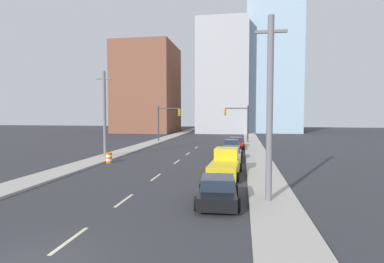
{
  "coord_description": "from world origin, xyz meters",
  "views": [
    {
      "loc": [
        6.12,
        -7.7,
        4.57
      ],
      "look_at": [
        -0.54,
        31.95,
        2.2
      ],
      "focal_mm": 28.0,
      "sensor_mm": 36.0,
      "label": 1
    }
  ],
  "objects": [
    {
      "name": "sidewalk_left",
      "position": [
        -7.75,
        46.42,
        0.08
      ],
      "size": [
        2.49,
        92.84,
        0.17
      ],
      "color": "#ADA89E",
      "rests_on": "ground"
    },
    {
      "name": "sidewalk_right",
      "position": [
        7.75,
        46.42,
        0.08
      ],
      "size": [
        2.49,
        92.84,
        0.17
      ],
      "color": "#ADA89E",
      "rests_on": "ground"
    },
    {
      "name": "lane_stripe_at_2m",
      "position": [
        0.0,
        2.0,
        0.0
      ],
      "size": [
        0.16,
        2.4,
        0.01
      ],
      "primitive_type": "cube",
      "color": "beige",
      "rests_on": "ground"
    },
    {
      "name": "lane_stripe_at_7m",
      "position": [
        0.0,
        7.06,
        0.0
      ],
      "size": [
        0.16,
        2.4,
        0.01
      ],
      "primitive_type": "cube",
      "color": "beige",
      "rests_on": "ground"
    },
    {
      "name": "lane_stripe_at_13m",
      "position": [
        0.0,
        12.96,
        0.0
      ],
      "size": [
        0.16,
        2.4,
        0.01
      ],
      "primitive_type": "cube",
      "color": "beige",
      "rests_on": "ground"
    },
    {
      "name": "lane_stripe_at_20m",
      "position": [
        0.0,
        20.06,
        0.0
      ],
      "size": [
        0.16,
        2.4,
        0.01
      ],
      "primitive_type": "cube",
      "color": "beige",
      "rests_on": "ground"
    },
    {
      "name": "lane_stripe_at_26m",
      "position": [
        0.0,
        25.89,
        0.0
      ],
      "size": [
        0.16,
        2.4,
        0.01
      ],
      "primitive_type": "cube",
      "color": "beige",
      "rests_on": "ground"
    },
    {
      "name": "lane_stripe_at_32m",
      "position": [
        0.0,
        32.43,
        0.0
      ],
      "size": [
        0.16,
        2.4,
        0.01
      ],
      "primitive_type": "cube",
      "color": "beige",
      "rests_on": "ground"
    },
    {
      "name": "building_brick_left",
      "position": [
        -17.62,
        65.57,
        10.88
      ],
      "size": [
        14.0,
        16.0,
        21.77
      ],
      "color": "brown",
      "rests_on": "ground"
    },
    {
      "name": "building_office_center",
      "position": [
        1.47,
        69.57,
        13.26
      ],
      "size": [
        12.0,
        20.0,
        26.51
      ],
      "color": "#A8A8AD",
      "rests_on": "ground"
    },
    {
      "name": "building_glass_right",
      "position": [
        13.45,
        73.57,
        18.77
      ],
      "size": [
        13.0,
        20.0,
        37.55
      ],
      "color": "#99B7CC",
      "rests_on": "ground"
    },
    {
      "name": "traffic_signal_left",
      "position": [
        -6.4,
        39.91,
        3.77
      ],
      "size": [
        3.82,
        0.35,
        5.85
      ],
      "color": "#38383D",
      "rests_on": "ground"
    },
    {
      "name": "traffic_signal_right",
      "position": [
        5.91,
        39.91,
        3.77
      ],
      "size": [
        3.82,
        0.35,
        5.85
      ],
      "color": "#38383D",
      "rests_on": "ground"
    },
    {
      "name": "utility_pole_right_near",
      "position": [
        7.48,
        7.82,
        4.85
      ],
      "size": [
        1.6,
        0.32,
        9.45
      ],
      "color": "slate",
      "rests_on": "ground"
    },
    {
      "name": "utility_pole_left_mid",
      "position": [
        -7.96,
        21.39,
        4.61
      ],
      "size": [
        1.6,
        0.32,
        8.98
      ],
      "color": "slate",
      "rests_on": "ground"
    },
    {
      "name": "traffic_barrel",
      "position": [
        -6.13,
        18.39,
        0.47
      ],
      "size": [
        0.56,
        0.56,
        0.95
      ],
      "color": "orange",
      "rests_on": "ground"
    },
    {
      "name": "sedan_black",
      "position": [
        4.93,
        7.37,
        0.64
      ],
      "size": [
        2.32,
        4.33,
        1.38
      ],
      "rotation": [
        0.0,
        0.0,
        0.06
      ],
      "color": "black",
      "rests_on": "ground"
    },
    {
      "name": "pickup_truck_yellow",
      "position": [
        4.93,
        14.56,
        0.8
      ],
      "size": [
        2.45,
        6.04,
        1.96
      ],
      "rotation": [
        0.0,
        0.0,
        -0.05
      ],
      "color": "gold",
      "rests_on": "ground"
    },
    {
      "name": "sedan_silver",
      "position": [
        5.13,
        21.87,
        0.64
      ],
      "size": [
        2.16,
        4.66,
        1.39
      ],
      "rotation": [
        0.0,
        0.0,
        -0.01
      ],
      "color": "#B2B2BC",
      "rests_on": "ground"
    },
    {
      "name": "sedan_green",
      "position": [
        4.9,
        27.75,
        0.7
      ],
      "size": [
        2.2,
        4.28,
        1.55
      ],
      "rotation": [
        0.0,
        0.0,
        -0.05
      ],
      "color": "#1E6033",
      "rests_on": "ground"
    },
    {
      "name": "sedan_red",
      "position": [
        5.3,
        33.04,
        0.65
      ],
      "size": [
        2.26,
        4.76,
        1.42
      ],
      "rotation": [
        0.0,
        0.0,
        0.04
      ],
      "color": "red",
      "rests_on": "ground"
    }
  ]
}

